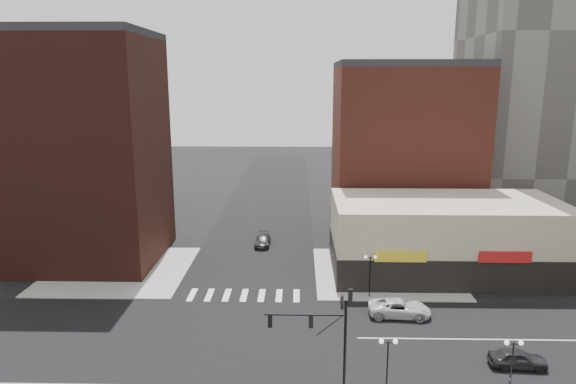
{
  "coord_description": "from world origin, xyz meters",
  "views": [
    {
      "loc": [
        5.22,
        -38.23,
        20.63
      ],
      "look_at": [
        4.24,
        5.23,
        11.0
      ],
      "focal_mm": 32.0,
      "sensor_mm": 36.0,
      "label": 1
    }
  ],
  "objects": [
    {
      "name": "road_ew",
      "position": [
        0.0,
        0.0,
        0.01
      ],
      "size": [
        200.0,
        14.0,
        0.02
      ],
      "primitive_type": "cube",
      "color": "black",
      "rests_on": "ground"
    },
    {
      "name": "building_ne_row",
      "position": [
        21.0,
        15.0,
        3.3
      ],
      "size": [
        24.2,
        12.2,
        8.0
      ],
      "color": "#BFB297",
      "rests_on": "ground"
    },
    {
      "name": "building_nw",
      "position": [
        -19.0,
        18.5,
        12.5
      ],
      "size": [
        16.0,
        15.0,
        25.0
      ],
      "primitive_type": "cube",
      "color": "#3B1A12",
      "rests_on": "ground"
    },
    {
      "name": "traffic_signal",
      "position": [
        7.24,
        -7.83,
        4.96
      ],
      "size": [
        5.59,
        3.09,
        7.77
      ],
      "color": "black",
      "rests_on": "ground"
    },
    {
      "name": "sidewalk_nw",
      "position": [
        -14.5,
        14.5,
        0.06
      ],
      "size": [
        15.0,
        15.0,
        0.12
      ],
      "primitive_type": "cube",
      "color": "gray",
      "rests_on": "ground"
    },
    {
      "name": "street_lamp_ne",
      "position": [
        12.0,
        8.0,
        3.29
      ],
      "size": [
        1.22,
        0.32,
        4.16
      ],
      "color": "black",
      "rests_on": "sidewalk_ne"
    },
    {
      "name": "road_ns",
      "position": [
        0.0,
        0.0,
        0.01
      ],
      "size": [
        14.0,
        200.0,
        0.02
      ],
      "primitive_type": "cube",
      "color": "black",
      "rests_on": "ground"
    },
    {
      "name": "dark_sedan_north",
      "position": [
        0.62,
        23.49,
        0.66
      ],
      "size": [
        1.93,
        4.56,
        1.31
      ],
      "primitive_type": "imported",
      "rotation": [
        0.0,
        0.0,
        -0.02
      ],
      "color": "black",
      "rests_on": "ground"
    },
    {
      "name": "white_suv",
      "position": [
        14.16,
        4.11,
        0.76
      ],
      "size": [
        5.59,
        2.83,
        1.51
      ],
      "primitive_type": "imported",
      "rotation": [
        0.0,
        0.0,
        1.51
      ],
      "color": "silver",
      "rests_on": "ground"
    },
    {
      "name": "building_ne_midrise",
      "position": [
        19.0,
        29.5,
        11.0
      ],
      "size": [
        18.0,
        15.0,
        22.0
      ],
      "primitive_type": "cube",
      "color": "maroon",
      "rests_on": "ground"
    },
    {
      "name": "sidewalk_ne",
      "position": [
        14.5,
        14.5,
        0.06
      ],
      "size": [
        15.0,
        15.0,
        0.12
      ],
      "primitive_type": "cube",
      "color": "gray",
      "rests_on": "ground"
    },
    {
      "name": "ground",
      "position": [
        0.0,
        0.0,
        0.0
      ],
      "size": [
        240.0,
        240.0,
        0.0
      ],
      "primitive_type": "plane",
      "color": "black",
      "rests_on": "ground"
    },
    {
      "name": "street_lamp_se_a",
      "position": [
        11.0,
        -8.0,
        3.29
      ],
      "size": [
        1.22,
        0.32,
        4.16
      ],
      "color": "black",
      "rests_on": "sidewalk_se"
    },
    {
      "name": "dark_sedan_east",
      "position": [
        21.2,
        -4.01,
        0.7
      ],
      "size": [
        4.19,
        1.9,
        1.39
      ],
      "primitive_type": "imported",
      "rotation": [
        0.0,
        0.0,
        1.51
      ],
      "color": "black",
      "rests_on": "ground"
    },
    {
      "name": "building_nw_low",
      "position": [
        -32.0,
        34.0,
        6.0
      ],
      "size": [
        20.0,
        18.0,
        12.0
      ],
      "primitive_type": "cube",
      "color": "#3B1A12",
      "rests_on": "ground"
    },
    {
      "name": "street_lamp_se_b",
      "position": [
        19.0,
        -8.0,
        3.29
      ],
      "size": [
        1.22,
        0.32,
        4.16
      ],
      "color": "black",
      "rests_on": "sidewalk_se"
    }
  ]
}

